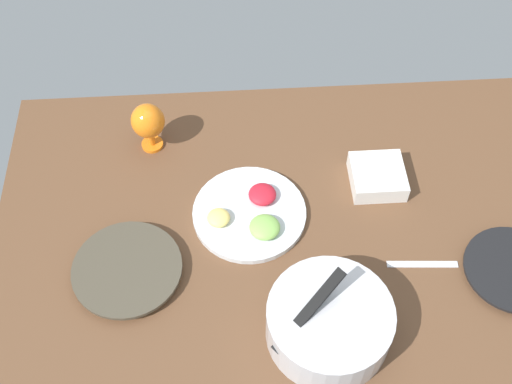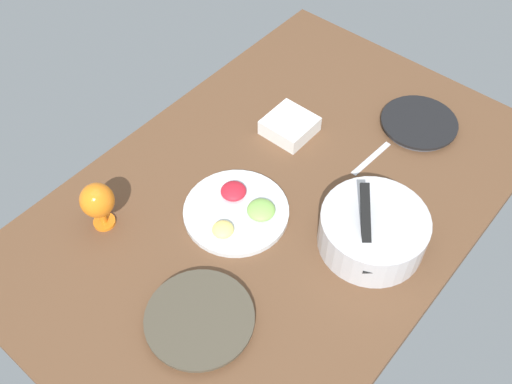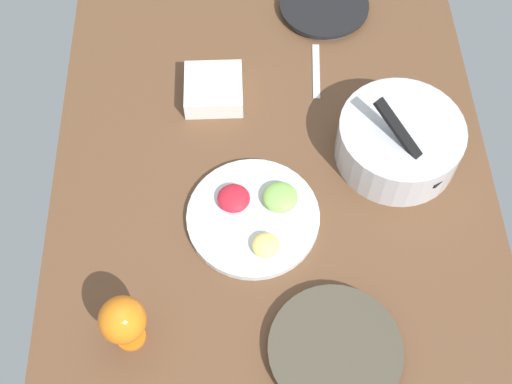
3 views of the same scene
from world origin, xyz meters
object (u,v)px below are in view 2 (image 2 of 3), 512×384
at_px(mixing_bowl, 373,230).
at_px(square_bowl_white, 290,125).
at_px(dinner_plate_right, 200,320).
at_px(fruit_platter, 238,211).
at_px(hurricane_glass_orange, 97,201).
at_px(dinner_plate_left, 419,124).

height_order(mixing_bowl, square_bowl_white, mixing_bowl).
xyz_separation_m(dinner_plate_right, mixing_bowl, (-0.48, 0.19, 0.05)).
relative_size(fruit_platter, square_bowl_white, 2.10).
bearing_deg(square_bowl_white, dinner_plate_right, 19.99).
distance_m(hurricane_glass_orange, square_bowl_white, 0.65).
bearing_deg(square_bowl_white, hurricane_glass_orange, -15.66).
distance_m(dinner_plate_left, fruit_platter, 0.68).
bearing_deg(dinner_plate_right, mixing_bowl, 158.20).
height_order(hurricane_glass_orange, square_bowl_white, hurricane_glass_orange).
height_order(fruit_platter, hurricane_glass_orange, hurricane_glass_orange).
bearing_deg(hurricane_glass_orange, square_bowl_white, 164.34).
xyz_separation_m(fruit_platter, square_bowl_white, (-0.35, -0.09, 0.02)).
relative_size(dinner_plate_right, hurricane_glass_orange, 1.78).
bearing_deg(fruit_platter, dinner_plate_right, 25.79).
height_order(mixing_bowl, fruit_platter, mixing_bowl).
relative_size(dinner_plate_left, mixing_bowl, 0.85).
xyz_separation_m(mixing_bowl, hurricane_glass_orange, (0.43, -0.61, 0.04)).
bearing_deg(hurricane_glass_orange, mixing_bowl, 125.18).
distance_m(dinner_plate_right, hurricane_glass_orange, 0.43).
distance_m(dinner_plate_left, mixing_bowl, 0.50).
distance_m(mixing_bowl, square_bowl_white, 0.48).
bearing_deg(fruit_platter, mixing_bowl, 115.10).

